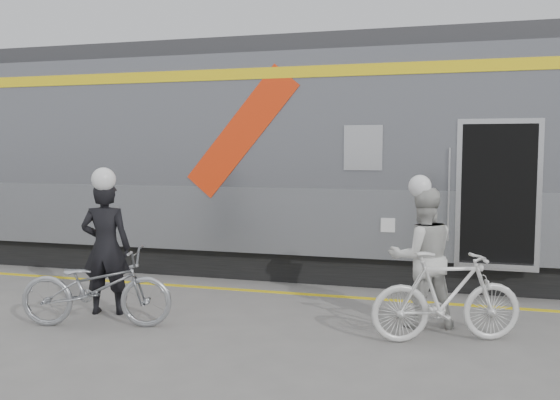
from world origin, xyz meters
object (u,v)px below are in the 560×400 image
(man, at_px, (106,247))
(bicycle_right, at_px, (446,297))
(woman, at_px, (422,257))
(bicycle_left, at_px, (97,287))

(man, relative_size, bicycle_right, 1.03)
(woman, xyz_separation_m, bicycle_right, (0.30, -0.55, -0.35))
(woman, bearing_deg, man, -12.33)
(bicycle_left, bearing_deg, woman, -88.16)
(bicycle_left, relative_size, bicycle_right, 1.07)
(man, xyz_separation_m, bicycle_right, (4.44, 0.01, -0.38))
(man, bearing_deg, woman, 173.81)
(bicycle_left, bearing_deg, man, 6.06)
(man, relative_size, woman, 1.03)
(woman, height_order, bicycle_right, woman)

